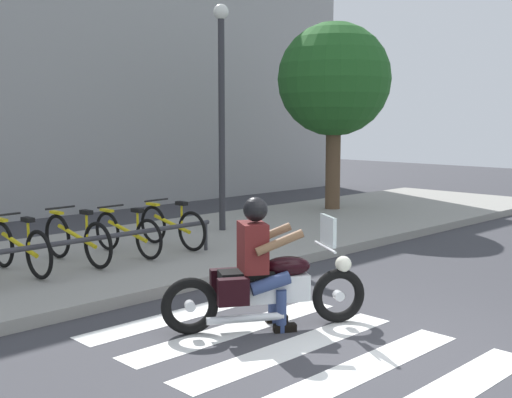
% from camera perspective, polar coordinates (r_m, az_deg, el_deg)
% --- Properties ---
extents(ground_plane, '(48.00, 48.00, 0.00)m').
position_cam_1_polar(ground_plane, '(6.45, 12.19, -13.28)').
color(ground_plane, '#38383D').
extents(sidewalk, '(24.00, 4.40, 0.15)m').
position_cam_1_polar(sidewalk, '(10.23, -13.71, -5.29)').
color(sidewalk, gray).
rests_on(sidewalk, ground).
extents(crosswalk_stripe_1, '(2.80, 0.40, 0.01)m').
position_cam_1_polar(crosswalk_stripe_1, '(5.60, 15.91, -16.57)').
color(crosswalk_stripe_1, white).
rests_on(crosswalk_stripe_1, ground).
extents(crosswalk_stripe_2, '(2.80, 0.40, 0.01)m').
position_cam_1_polar(crosswalk_stripe_2, '(6.00, 9.03, -14.76)').
color(crosswalk_stripe_2, white).
rests_on(crosswalk_stripe_2, ground).
extents(crosswalk_stripe_3, '(2.80, 0.40, 0.01)m').
position_cam_1_polar(crosswalk_stripe_3, '(6.47, 3.17, -13.02)').
color(crosswalk_stripe_3, white).
rests_on(crosswalk_stripe_3, ground).
extents(crosswalk_stripe_4, '(2.80, 0.40, 0.01)m').
position_cam_1_polar(crosswalk_stripe_4, '(7.00, -1.78, -11.44)').
color(crosswalk_stripe_4, white).
rests_on(crosswalk_stripe_4, ground).
extents(crosswalk_stripe_5, '(2.80, 0.40, 0.01)m').
position_cam_1_polar(crosswalk_stripe_5, '(7.58, -5.95, -10.02)').
color(crosswalk_stripe_5, white).
rests_on(crosswalk_stripe_5, ground).
extents(motorcycle, '(1.99, 1.24, 1.19)m').
position_cam_1_polar(motorcycle, '(6.91, 1.02, -7.82)').
color(motorcycle, black).
rests_on(motorcycle, ground).
extents(rider, '(0.77, 0.72, 1.42)m').
position_cam_1_polar(rider, '(6.81, 0.37, -4.90)').
color(rider, '#591919').
rests_on(rider, ground).
extents(bicycle_1, '(0.48, 1.66, 0.79)m').
position_cam_1_polar(bicycle_1, '(9.27, -20.22, -4.05)').
color(bicycle_1, black).
rests_on(bicycle_1, sidewalk).
extents(bicycle_2, '(0.48, 1.72, 0.80)m').
position_cam_1_polar(bicycle_2, '(9.64, -15.60, -3.42)').
color(bicycle_2, black).
rests_on(bicycle_2, sidewalk).
extents(bicycle_3, '(0.48, 1.66, 0.75)m').
position_cam_1_polar(bicycle_3, '(10.08, -11.35, -2.98)').
color(bicycle_3, black).
rests_on(bicycle_3, sidewalk).
extents(bicycle_4, '(0.48, 1.60, 0.77)m').
position_cam_1_polar(bicycle_4, '(10.56, -7.47, -2.40)').
color(bicycle_4, black).
rests_on(bicycle_4, sidewalk).
extents(bike_rack, '(4.02, 0.07, 0.49)m').
position_cam_1_polar(bike_rack, '(9.16, -13.92, -3.58)').
color(bike_rack, '#333338').
rests_on(bike_rack, sidewalk).
extents(street_lamp, '(0.28, 0.28, 4.31)m').
position_cam_1_polar(street_lamp, '(12.04, -3.07, 8.89)').
color(street_lamp, '#2D2D33').
rests_on(street_lamp, ground).
extents(tree_near_rack, '(2.60, 2.60, 4.45)m').
position_cam_1_polar(tree_near_rack, '(15.11, 6.94, 10.38)').
color(tree_near_rack, brown).
rests_on(tree_near_rack, ground).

